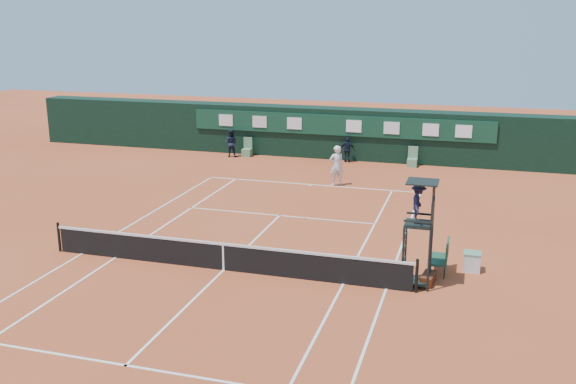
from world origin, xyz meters
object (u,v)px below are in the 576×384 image
object	(u,v)px
tennis_net	(223,256)
umpire_chair	(419,211)
cooler	(472,261)
player_bench	(443,256)
player	(336,166)

from	to	relation	value
tennis_net	umpire_chair	distance (m)	6.64
umpire_chair	cooler	bearing A→B (deg)	45.91
player_bench	cooler	bearing A→B (deg)	25.40
tennis_net	player_bench	world-z (taller)	same
tennis_net	player_bench	size ratio (longest dim) A/B	10.75
tennis_net	player	xyz separation A→B (m)	(1.24, 12.11, 0.52)
cooler	tennis_net	bearing A→B (deg)	-163.78
player_bench	player	size ratio (longest dim) A/B	0.58
player_bench	cooler	world-z (taller)	player_bench
player_bench	cooler	xyz separation A→B (m)	(0.96, 0.45, -0.27)
tennis_net	player_bench	bearing A→B (deg)	14.89
umpire_chair	cooler	xyz separation A→B (m)	(1.70, 1.76, -2.13)
player_bench	umpire_chair	bearing A→B (deg)	-119.82
umpire_chair	player_bench	bearing A→B (deg)	60.18
player_bench	player	bearing A→B (deg)	119.66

